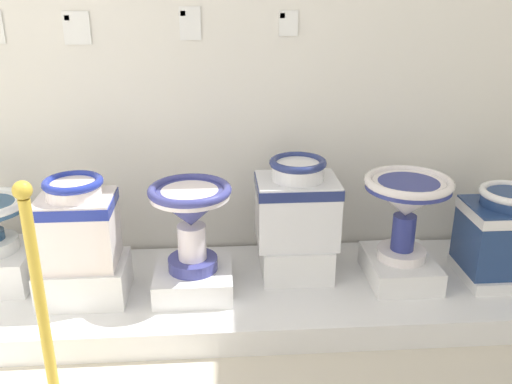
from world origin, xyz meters
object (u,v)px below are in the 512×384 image
Objects in this scene: plinth_block_rightmost at (194,279)px; antique_toilet_rightmost at (191,211)px; stanchion_post_near_left at (49,353)px; antique_toilet_broad_patterned at (407,200)px; info_placard_second at (76,28)px; info_placard_third at (190,23)px; antique_toilet_leftmost at (297,201)px; plinth_block_pale_glazed at (498,272)px; antique_toilet_pale_glazed at (506,228)px; plinth_block_slender_white at (85,279)px; plinth_block_leftmost at (295,256)px; plinth_block_broad_patterned at (400,268)px; info_placard_fourth at (288,23)px; antique_toilet_slender_white at (77,221)px.

antique_toilet_rightmost is at bearing -116.57° from plinth_block_rightmost.
antique_toilet_broad_patterned is at bearing 25.16° from stanchion_post_near_left.
info_placard_third reaches higher than info_placard_second.
info_placard_second reaches higher than antique_toilet_leftmost.
antique_toilet_pale_glazed reaches higher than plinth_block_pale_glazed.
antique_toilet_leftmost is at bearing 9.05° from plinth_block_slender_white.
plinth_block_leftmost is 0.83× the size of antique_toilet_broad_patterned.
stanchion_post_near_left is (-0.49, -0.67, -0.25)m from antique_toilet_rightmost.
info_placard_second reaches higher than plinth_block_broad_patterned.
plinth_block_leftmost is 0.63m from antique_toilet_broad_patterned.
stanchion_post_near_left reaches higher than plinth_block_leftmost.
antique_toilet_leftmost is 1.01m from info_placard_third.
info_placard_second is at bearing 138.36° from antique_toilet_rightmost.
plinth_block_rightmost is 0.88× the size of antique_toilet_broad_patterned.
antique_toilet_broad_patterned is 1.04m from info_placard_fourth.
antique_toilet_slender_white is at bearing -177.86° from plinth_block_broad_patterned.
antique_toilet_slender_white is 0.69m from stanchion_post_near_left.
info_placard_fourth is at bearing 25.99° from plinth_block_slender_white.
plinth_block_broad_patterned is at bearing -11.61° from plinth_block_leftmost.
stanchion_post_near_left is (-1.52, -0.71, -0.26)m from antique_toilet_broad_patterned.
info_placard_fourth is at bearing 43.77° from plinth_block_rightmost.
plinth_block_slender_white is 0.95× the size of antique_toilet_rightmost.
antique_toilet_broad_patterned is at bearing -39.04° from info_placard_fourth.
plinth_block_broad_patterned is at bearing -15.48° from info_placard_second.
antique_toilet_rightmost reaches higher than antique_toilet_pale_glazed.
antique_toilet_rightmost is at bearing -136.23° from info_placard_fourth.
info_placard_second is 0.99× the size of info_placard_third.
plinth_block_slender_white is 1.57m from antique_toilet_broad_patterned.
stanchion_post_near_left is at bearing -126.13° from antique_toilet_rightmost.
plinth_block_pale_glazed is (2.04, 0.03, -0.06)m from plinth_block_slender_white.
plinth_block_leftmost is at bearing 0.00° from antique_toilet_leftmost.
info_placard_fourth is (0.49, 0.47, 0.79)m from antique_toilet_rightmost.
plinth_block_leftmost is at bearing 168.39° from plinth_block_broad_patterned.
info_placard_second reaches higher than plinth_block_rightmost.
stanchion_post_near_left reaches higher than plinth_block_rightmost.
plinth_block_leftmost is 1.03m from plinth_block_pale_glazed.
plinth_block_slender_white is at bearing 180.00° from antique_toilet_slender_white.
plinth_block_leftmost is at bearing 39.20° from stanchion_post_near_left.
antique_toilet_pale_glazed is 1.47m from info_placard_fourth.
antique_toilet_leftmost is (1.02, 0.16, -0.00)m from antique_toilet_slender_white.
plinth_block_slender_white is 0.92× the size of antique_toilet_leftmost.
antique_toilet_leftmost is at bearing 172.74° from plinth_block_pale_glazed.
stanchion_post_near_left is (-0.49, -0.67, 0.11)m from plinth_block_rightmost.
plinth_block_rightmost is 0.36m from antique_toilet_rightmost.
stanchion_post_near_left is (-2.02, -0.69, 0.14)m from plinth_block_pale_glazed.
stanchion_post_near_left is at bearing -126.13° from plinth_block_rightmost.
plinth_block_leftmost is 0.53m from plinth_block_broad_patterned.
antique_toilet_slender_white is 1.20× the size of plinth_block_leftmost.
antique_toilet_slender_white is 1.05× the size of plinth_block_broad_patterned.
info_placard_second is (-1.56, 0.43, 1.13)m from plinth_block_broad_patterned.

